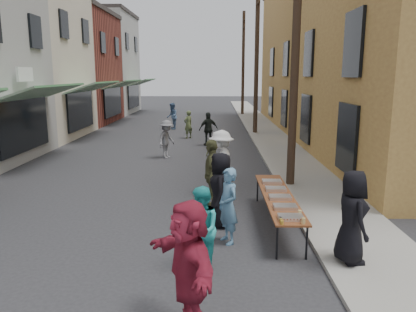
{
  "coord_description": "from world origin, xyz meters",
  "views": [
    {
      "loc": [
        1.85,
        -9.82,
        3.58
      ],
      "look_at": [
        1.65,
        1.53,
        1.3
      ],
      "focal_mm": 35.0,
      "sensor_mm": 36.0,
      "label": 1
    }
  ],
  "objects_px": {
    "utility_pole_near": "(296,44)",
    "guest_front_a": "(221,190)",
    "catering_tray_sausage": "(291,217)",
    "server": "(352,217)",
    "serving_table": "(278,197)",
    "utility_pole_mid": "(257,59)",
    "guest_front_c": "(201,229)",
    "utility_pole_far": "(243,64)"
  },
  "relations": [
    {
      "from": "utility_pole_near",
      "to": "serving_table",
      "type": "bearing_deg",
      "value": -105.11
    },
    {
      "from": "utility_pole_mid",
      "to": "serving_table",
      "type": "relative_size",
      "value": 2.25
    },
    {
      "from": "utility_pole_near",
      "to": "guest_front_a",
      "type": "distance_m",
      "value": 5.55
    },
    {
      "from": "guest_front_a",
      "to": "server",
      "type": "relative_size",
      "value": 1.01
    },
    {
      "from": "utility_pole_near",
      "to": "server",
      "type": "distance_m",
      "value": 6.62
    },
    {
      "from": "serving_table",
      "to": "utility_pole_near",
      "type": "bearing_deg",
      "value": 74.89
    },
    {
      "from": "guest_front_c",
      "to": "utility_pole_near",
      "type": "bearing_deg",
      "value": 142.37
    },
    {
      "from": "utility_pole_mid",
      "to": "utility_pole_far",
      "type": "distance_m",
      "value": 12.0
    },
    {
      "from": "catering_tray_sausage",
      "to": "guest_front_c",
      "type": "bearing_deg",
      "value": -159.41
    },
    {
      "from": "utility_pole_near",
      "to": "catering_tray_sausage",
      "type": "relative_size",
      "value": 18.0
    },
    {
      "from": "utility_pole_far",
      "to": "catering_tray_sausage",
      "type": "height_order",
      "value": "utility_pole_far"
    },
    {
      "from": "catering_tray_sausage",
      "to": "guest_front_c",
      "type": "height_order",
      "value": "guest_front_c"
    },
    {
      "from": "serving_table",
      "to": "guest_front_a",
      "type": "xyz_separation_m",
      "value": [
        -1.38,
        -0.07,
        0.19
      ]
    },
    {
      "from": "guest_front_a",
      "to": "utility_pole_mid",
      "type": "bearing_deg",
      "value": 171.66
    },
    {
      "from": "utility_pole_near",
      "to": "server",
      "type": "height_order",
      "value": "utility_pole_near"
    },
    {
      "from": "utility_pole_near",
      "to": "utility_pole_mid",
      "type": "bearing_deg",
      "value": 90.0
    },
    {
      "from": "guest_front_c",
      "to": "server",
      "type": "height_order",
      "value": "server"
    },
    {
      "from": "catering_tray_sausage",
      "to": "guest_front_c",
      "type": "xyz_separation_m",
      "value": [
        -1.76,
        -0.66,
        0.0
      ]
    },
    {
      "from": "serving_table",
      "to": "server",
      "type": "height_order",
      "value": "server"
    },
    {
      "from": "utility_pole_far",
      "to": "server",
      "type": "distance_m",
      "value": 29.82
    },
    {
      "from": "utility_pole_near",
      "to": "utility_pole_mid",
      "type": "distance_m",
      "value": 12.0
    },
    {
      "from": "serving_table",
      "to": "server",
      "type": "distance_m",
      "value": 2.4
    },
    {
      "from": "serving_table",
      "to": "guest_front_c",
      "type": "xyz_separation_m",
      "value": [
        -1.76,
        -2.31,
        0.08
      ]
    },
    {
      "from": "catering_tray_sausage",
      "to": "server",
      "type": "xyz_separation_m",
      "value": [
        1.04,
        -0.49,
        0.2
      ]
    },
    {
      "from": "utility_pole_far",
      "to": "server",
      "type": "bearing_deg",
      "value": -89.81
    },
    {
      "from": "guest_front_c",
      "to": "utility_pole_far",
      "type": "bearing_deg",
      "value": 162.23
    },
    {
      "from": "utility_pole_mid",
      "to": "serving_table",
      "type": "distance_m",
      "value": 15.95
    },
    {
      "from": "serving_table",
      "to": "guest_front_c",
      "type": "bearing_deg",
      "value": -127.33
    },
    {
      "from": "utility_pole_near",
      "to": "catering_tray_sausage",
      "type": "distance_m",
      "value": 6.39
    },
    {
      "from": "catering_tray_sausage",
      "to": "utility_pole_near",
      "type": "bearing_deg",
      "value": 79.63
    },
    {
      "from": "guest_front_a",
      "to": "guest_front_c",
      "type": "distance_m",
      "value": 2.28
    },
    {
      "from": "guest_front_a",
      "to": "serving_table",
      "type": "bearing_deg",
      "value": 92.84
    },
    {
      "from": "utility_pole_far",
      "to": "guest_front_a",
      "type": "relative_size",
      "value": 5.01
    },
    {
      "from": "utility_pole_mid",
      "to": "guest_front_c",
      "type": "bearing_deg",
      "value": -98.63
    },
    {
      "from": "utility_pole_near",
      "to": "guest_front_a",
      "type": "xyz_separation_m",
      "value": [
        -2.32,
        -3.53,
        -3.6
      ]
    },
    {
      "from": "utility_pole_far",
      "to": "catering_tray_sausage",
      "type": "xyz_separation_m",
      "value": [
        -0.94,
        -29.12,
        -3.71
      ]
    },
    {
      "from": "utility_pole_far",
      "to": "guest_front_a",
      "type": "height_order",
      "value": "utility_pole_far"
    },
    {
      "from": "guest_front_a",
      "to": "guest_front_c",
      "type": "relative_size",
      "value": 1.13
    },
    {
      "from": "guest_front_a",
      "to": "catering_tray_sausage",
      "type": "bearing_deg",
      "value": 41.16
    },
    {
      "from": "utility_pole_mid",
      "to": "server",
      "type": "relative_size",
      "value": 5.07
    },
    {
      "from": "utility_pole_mid",
      "to": "guest_front_c",
      "type": "height_order",
      "value": "utility_pole_mid"
    },
    {
      "from": "guest_front_c",
      "to": "utility_pole_mid",
      "type": "bearing_deg",
      "value": 158.78
    }
  ]
}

